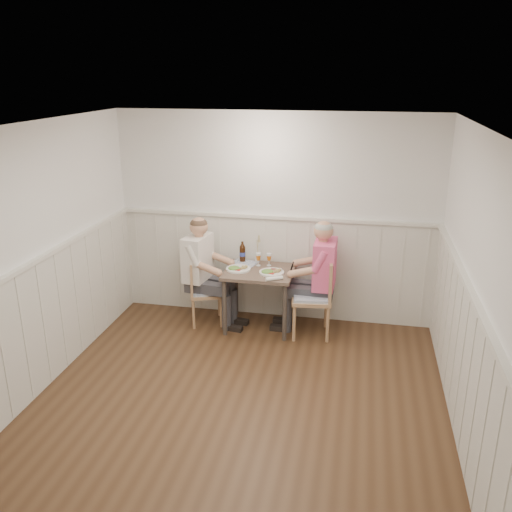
# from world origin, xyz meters

# --- Properties ---
(ground_plane) EXTENTS (4.50, 4.50, 0.00)m
(ground_plane) POSITION_xyz_m (0.00, 0.00, 0.00)
(ground_plane) COLOR #462D1A
(room_shell) EXTENTS (4.04, 4.54, 2.60)m
(room_shell) POSITION_xyz_m (0.00, 0.00, 1.52)
(room_shell) COLOR white
(room_shell) RESTS_ON ground
(wainscot) EXTENTS (4.00, 4.49, 1.34)m
(wainscot) POSITION_xyz_m (0.00, 0.69, 0.69)
(wainscot) COLOR white
(wainscot) RESTS_ON ground
(dining_table) EXTENTS (0.83, 0.70, 0.75)m
(dining_table) POSITION_xyz_m (-0.12, 1.84, 0.64)
(dining_table) COLOR brown
(dining_table) RESTS_ON ground
(chair_right) EXTENTS (0.51, 0.51, 0.97)m
(chair_right) POSITION_xyz_m (0.58, 1.77, 0.53)
(chair_right) COLOR #9F7B56
(chair_right) RESTS_ON ground
(chair_left) EXTENTS (0.50, 0.50, 0.84)m
(chair_left) POSITION_xyz_m (-0.84, 1.82, 0.46)
(chair_left) COLOR #9F7B56
(chair_left) RESTS_ON ground
(man_in_pink) EXTENTS (0.66, 0.46, 1.42)m
(man_in_pink) POSITION_xyz_m (0.62, 1.88, 0.60)
(man_in_pink) COLOR #3F3F47
(man_in_pink) RESTS_ON ground
(diner_cream) EXTENTS (0.69, 0.48, 1.39)m
(diner_cream) POSITION_xyz_m (-0.85, 1.84, 0.58)
(diner_cream) COLOR #3F3F47
(diner_cream) RESTS_ON ground
(plate_man) EXTENTS (0.30, 0.30, 0.08)m
(plate_man) POSITION_xyz_m (0.03, 1.77, 0.77)
(plate_man) COLOR white
(plate_man) RESTS_ON dining_table
(plate_diner) EXTENTS (0.30, 0.30, 0.08)m
(plate_diner) POSITION_xyz_m (-0.39, 1.80, 0.77)
(plate_diner) COLOR white
(plate_diner) RESTS_ON dining_table
(beer_glass_a) EXTENTS (0.06, 0.06, 0.16)m
(beer_glass_a) POSITION_xyz_m (-0.03, 2.03, 0.86)
(beer_glass_a) COLOR silver
(beer_glass_a) RESTS_ON dining_table
(beer_glass_b) EXTENTS (0.07, 0.07, 0.16)m
(beer_glass_b) POSITION_xyz_m (-0.16, 2.00, 0.86)
(beer_glass_b) COLOR silver
(beer_glass_b) RESTS_ON dining_table
(beer_bottle) EXTENTS (0.07, 0.07, 0.26)m
(beer_bottle) POSITION_xyz_m (-0.39, 2.11, 0.87)
(beer_bottle) COLOR black
(beer_bottle) RESTS_ON dining_table
(rolled_napkin) EXTENTS (0.20, 0.14, 0.04)m
(rolled_napkin) POSITION_xyz_m (0.11, 1.55, 0.77)
(rolled_napkin) COLOR white
(rolled_napkin) RESTS_ON dining_table
(grass_vase) EXTENTS (0.04, 0.04, 0.38)m
(grass_vase) POSITION_xyz_m (-0.21, 2.12, 0.92)
(grass_vase) COLOR silver
(grass_vase) RESTS_ON dining_table
(gingham_mat) EXTENTS (0.37, 0.32, 0.01)m
(gingham_mat) POSITION_xyz_m (-0.35, 2.05, 0.75)
(gingham_mat) COLOR slate
(gingham_mat) RESTS_ON dining_table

